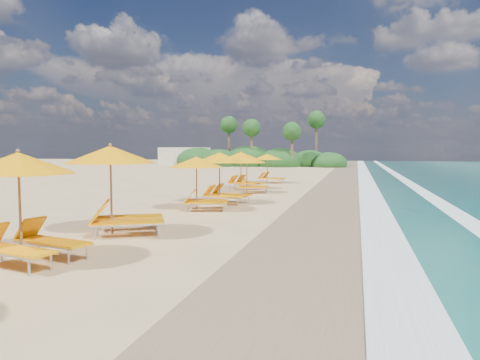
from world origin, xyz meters
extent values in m
plane|color=tan|center=(0.00, 0.00, 0.00)|extent=(160.00, 160.00, 0.00)
cube|color=#886F51|center=(4.00, 0.00, 0.01)|extent=(4.00, 160.00, 0.01)
cube|color=white|center=(5.50, 0.00, 0.03)|extent=(1.20, 160.00, 0.01)
cube|color=white|center=(8.50, 0.00, 0.02)|extent=(0.80, 160.00, 0.01)
cylinder|color=olive|center=(-2.46, -9.73, 1.20)|extent=(0.06, 0.06, 2.39)
cone|color=#FB9E05|center=(-2.46, -9.73, 2.19)|extent=(2.92, 2.92, 0.48)
sphere|color=olive|center=(-2.46, -9.73, 2.45)|extent=(0.09, 0.09, 0.09)
cylinder|color=olive|center=(-2.19, -6.45, 1.28)|extent=(0.06, 0.06, 2.56)
cone|color=#FB9E05|center=(-2.19, -6.45, 2.34)|extent=(3.55, 3.55, 0.51)
sphere|color=olive|center=(-2.19, -6.45, 2.62)|extent=(0.09, 0.09, 0.09)
cylinder|color=olive|center=(-1.58, -0.99, 1.08)|extent=(0.05, 0.05, 2.16)
cone|color=#FB9E05|center=(-1.58, -0.99, 1.98)|extent=(2.76, 2.76, 0.43)
sphere|color=olive|center=(-1.58, -0.99, 2.22)|extent=(0.08, 0.08, 0.08)
cylinder|color=olive|center=(-1.38, 1.50, 1.15)|extent=(0.06, 0.06, 2.31)
cone|color=#FB9E05|center=(-1.38, 1.50, 2.11)|extent=(2.65, 2.65, 0.46)
sphere|color=olive|center=(-1.38, 1.50, 2.37)|extent=(0.08, 0.08, 0.08)
cylinder|color=olive|center=(-1.32, 6.50, 1.06)|extent=(0.05, 0.05, 2.11)
cone|color=#FB9E05|center=(-1.32, 6.50, 1.94)|extent=(2.66, 2.66, 0.42)
sphere|color=olive|center=(-1.32, 6.50, 2.17)|extent=(0.08, 0.08, 0.08)
cylinder|color=olive|center=(-2.33, 8.95, 1.15)|extent=(0.06, 0.06, 2.29)
cone|color=#FB9E05|center=(-2.33, 8.95, 2.10)|extent=(3.02, 3.02, 0.46)
sphere|color=olive|center=(-2.33, 8.95, 2.35)|extent=(0.08, 0.08, 0.08)
cylinder|color=olive|center=(-1.67, 14.13, 1.06)|extent=(0.05, 0.05, 2.13)
cone|color=#FB9E05|center=(-1.67, 14.13, 1.95)|extent=(2.58, 2.58, 0.43)
sphere|color=olive|center=(-1.67, 14.13, 2.18)|extent=(0.08, 0.08, 0.08)
ellipsoid|color=#163D14|center=(-6.00, 45.00, 0.62)|extent=(6.40, 6.40, 4.16)
ellipsoid|color=#163D14|center=(-11.00, 46.00, 0.70)|extent=(7.20, 7.20, 4.68)
ellipsoid|color=#163D14|center=(-15.00, 44.00, 0.58)|extent=(6.00, 6.00, 3.90)
ellipsoid|color=#163D14|center=(-2.00, 47.00, 0.55)|extent=(5.60, 5.60, 3.64)
ellipsoid|color=#163D14|center=(-19.00, 46.00, 0.64)|extent=(6.60, 6.60, 4.29)
ellipsoid|color=#163D14|center=(1.00, 45.00, 0.49)|extent=(5.00, 5.00, 3.25)
cylinder|color=brown|center=(-4.00, 43.00, 2.50)|extent=(0.36, 0.36, 5.00)
sphere|color=#163D14|center=(-4.00, 43.00, 5.00)|extent=(2.60, 2.60, 2.60)
cylinder|color=brown|center=(-10.00, 44.00, 2.80)|extent=(0.36, 0.36, 5.60)
sphere|color=#163D14|center=(-10.00, 44.00, 5.60)|extent=(2.60, 2.60, 2.60)
cylinder|color=brown|center=(-14.00, 46.00, 3.10)|extent=(0.36, 0.36, 6.20)
sphere|color=#163D14|center=(-14.00, 46.00, 6.20)|extent=(2.60, 2.60, 2.60)
cylinder|color=brown|center=(-1.00, 47.00, 3.40)|extent=(0.36, 0.36, 6.80)
sphere|color=#163D14|center=(-1.00, 47.00, 6.80)|extent=(2.60, 2.60, 2.60)
cube|color=beige|center=(-22.00, 48.00, 1.40)|extent=(7.00, 5.00, 2.80)
camera|label=1|loc=(4.74, -17.80, 2.49)|focal=32.83mm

